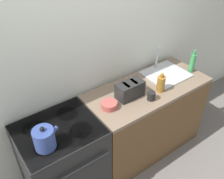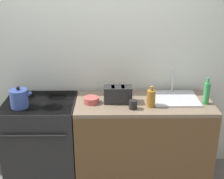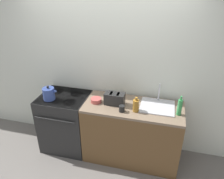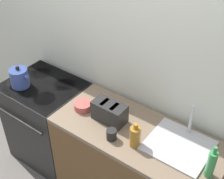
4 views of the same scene
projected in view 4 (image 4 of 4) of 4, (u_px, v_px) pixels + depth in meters
wall_back at (114, 55)px, 2.75m from camera, size 8.00×0.05×2.60m
stove at (48, 121)px, 3.27m from camera, size 0.73×0.66×0.94m
counter_block at (135, 170)px, 2.77m from camera, size 1.41×0.63×0.94m
kettle at (20, 78)px, 2.94m from camera, size 0.22×0.17×0.22m
toaster at (109, 112)px, 2.56m from camera, size 0.28×0.15×0.17m
sink_tray at (179, 144)px, 2.37m from camera, size 0.47×0.43×0.28m
bottle_green at (211, 164)px, 2.08m from camera, size 0.06×0.06×0.28m
bottle_amber at (135, 136)px, 2.33m from camera, size 0.09×0.09×0.21m
cup_black at (111, 134)px, 2.41m from camera, size 0.08×0.08×0.09m
bowl at (83, 106)px, 2.70m from camera, size 0.16×0.16×0.06m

